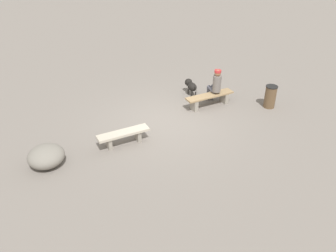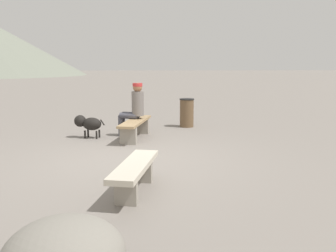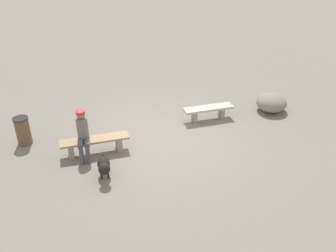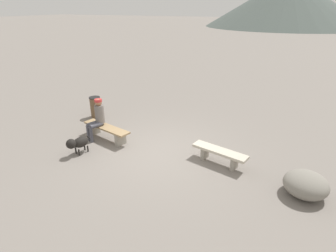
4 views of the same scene
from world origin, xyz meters
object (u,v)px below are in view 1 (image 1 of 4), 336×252
Objects in this scene: dog at (191,85)px; boulder at (46,156)px; bench_left at (123,135)px; trash_bin at (270,97)px; bench_right at (210,98)px; seated_person at (215,84)px.

dog is 0.76× the size of boulder.
boulder is at bearing 113.19° from dog.
boulder reaches higher than dog.
bench_left is 1.97× the size of trash_bin.
bench_right is 2.13m from trash_bin.
trash_bin is (1.38, -2.59, 0.04)m from dog.
seated_person is 6.18m from boulder.
seated_person is 1.76× the size of dog.
seated_person is (0.29, 0.03, 0.45)m from bench_right.
bench_left is 2.21m from boulder.
bench_right is 1.40× the size of seated_person.
bench_right is 2.46× the size of dog.
boulder is at bearing -165.27° from seated_person.
bench_left is at bearing 165.02° from trash_bin.
trash_bin is at bearing -30.17° from seated_person.
bench_left is at bearing -13.83° from boulder.
boulder is (-6.03, -0.65, -0.08)m from dog.
trash_bin is at bearing -134.90° from dog.
bench_left is at bearing -165.95° from bench_right.
bench_right is (3.71, 0.03, -0.01)m from bench_left.
seated_person is 1.97m from trash_bin.
bench_right is at bearing -4.84° from boulder.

